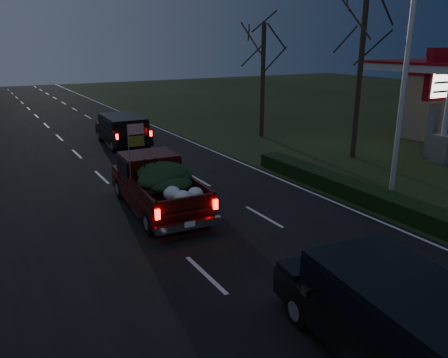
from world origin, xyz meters
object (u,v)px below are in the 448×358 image
light_pole (408,52)px  lead_suv (123,127)px  gas_price_pylon (438,85)px  rear_suv (402,317)px  pickup_truck (157,182)px

light_pole → lead_suv: light_pole is taller
gas_price_pylon → rear_suv: gas_price_pylon is taller
pickup_truck → gas_price_pylon: bearing=3.3°
light_pole → rear_suv: light_pole is taller
light_pole → pickup_truck: 10.28m
rear_suv → light_pole: bearing=47.4°
light_pole → gas_price_pylon: 7.36m
lead_suv → rear_suv: rear_suv is taller
pickup_truck → rear_suv: pickup_truck is taller
lead_suv → rear_suv: (-1.46, -20.62, 0.03)m
light_pole → lead_suv: size_ratio=1.81×
gas_price_pylon → pickup_truck: 15.51m
lead_suv → gas_price_pylon: bearing=-37.3°
gas_price_pylon → rear_suv: size_ratio=1.04×
light_pole → gas_price_pylon: (6.50, 2.99, -1.71)m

